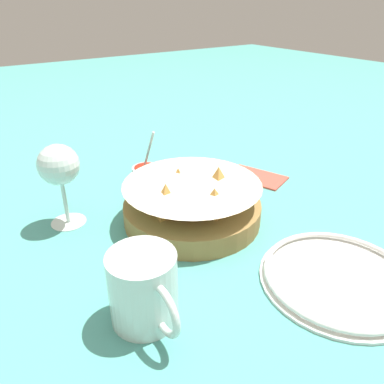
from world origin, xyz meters
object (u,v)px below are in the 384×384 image
Objects in this scene: food_basket at (192,204)px; sauce_cup at (146,174)px; wine_glass at (59,168)px; beer_mug at (144,291)px; side_plate at (339,277)px.

food_basket is 1.93× the size of sauce_cup.
beer_mug is at bearing 1.31° from wine_glass.
beer_mug reaches higher than food_basket.
beer_mug is at bearing -48.98° from food_basket.
sauce_cup is at bearing 108.14° from wine_glass.
food_basket is at bearing -2.06° from sauce_cup.
food_basket is 0.24m from wine_glass.
wine_glass reaches higher than side_plate.
wine_glass is at bearing -122.46° from food_basket.
food_basket is 0.19m from sauce_cup.
wine_glass is 1.21× the size of beer_mug.
side_plate is at bearing 35.17° from wine_glass.
side_plate is at bearing 16.61° from food_basket.
side_plate is (0.10, 0.26, -0.04)m from beer_mug.
wine_glass reaches higher than beer_mug.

